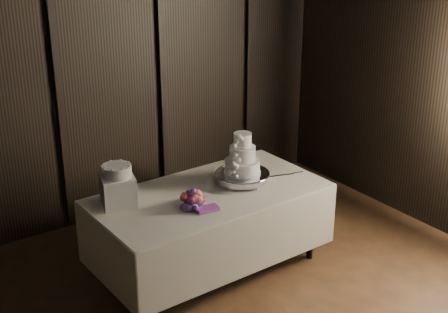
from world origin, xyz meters
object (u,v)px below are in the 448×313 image
at_px(cake_stand, 242,178).
at_px(bouquet, 194,200).
at_px(display_table, 210,228).
at_px(wedding_cake, 241,159).
at_px(small_cake, 117,171).
at_px(box_pedestal, 118,191).

height_order(cake_stand, bouquet, bouquet).
relative_size(display_table, cake_stand, 4.17).
xyz_separation_m(wedding_cake, small_cake, (-1.06, 0.22, 0.06)).
bearing_deg(small_cake, wedding_cake, -11.88).
distance_m(display_table, small_cake, 1.00).
xyz_separation_m(bouquet, box_pedestal, (-0.48, 0.38, 0.06)).
bearing_deg(small_cake, display_table, -16.11).
bearing_deg(small_cake, box_pedestal, 0.00).
bearing_deg(display_table, box_pedestal, 162.17).
distance_m(cake_stand, small_cake, 1.13).
distance_m(bouquet, small_cake, 0.65).
height_order(wedding_cake, small_cake, wedding_cake).
height_order(display_table, bouquet, bouquet).
relative_size(bouquet, box_pedestal, 1.50).
height_order(cake_stand, small_cake, small_cake).
relative_size(cake_stand, small_cake, 2.06).
bearing_deg(bouquet, wedding_cake, 14.93).
height_order(cake_stand, wedding_cake, wedding_cake).
xyz_separation_m(wedding_cake, box_pedestal, (-1.06, 0.22, -0.11)).
xyz_separation_m(display_table, cake_stand, (0.35, 0.01, 0.39)).
relative_size(cake_stand, bouquet, 1.24).
relative_size(cake_stand, wedding_cake, 1.32).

